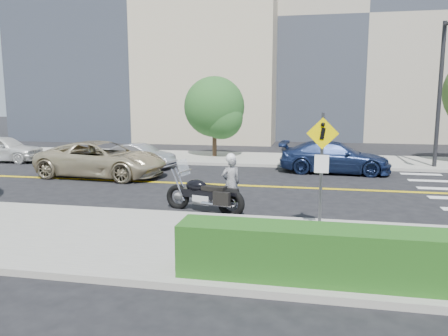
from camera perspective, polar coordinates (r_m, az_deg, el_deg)
ground_plane at (r=17.99m, az=-1.49°, el=-2.15°), size 120.00×120.00×0.00m
sidewalk_near at (r=11.01m, az=-10.31°, el=-9.15°), size 60.00×5.00×0.15m
sidewalk_far at (r=25.25m, az=2.30°, el=1.25°), size 60.00×5.00×0.15m
building_mid at (r=43.88m, az=17.35°, el=17.15°), size 18.00×14.00×20.00m
hedge at (r=8.64m, az=24.96°, el=-10.97°), size 9.00×0.90×1.00m
traffic_light at (r=23.12m, az=27.09°, el=10.99°), size 0.28×4.50×7.00m
pedestrian_sign at (r=11.00m, az=12.63°, el=0.85°), size 0.78×0.08×3.00m
motorcyclist at (r=13.81m, az=0.89°, el=-1.77°), size 0.74×0.66×1.80m
motorcycle at (r=13.52m, az=-2.58°, el=-2.43°), size 2.75×1.44×1.60m
suv at (r=20.33m, az=-15.63°, el=1.11°), size 6.00×3.13×1.61m
parked_car_white at (r=27.35m, az=-26.91°, el=2.28°), size 4.46×2.02×1.49m
parked_car_silver at (r=22.69m, az=-10.92°, el=1.57°), size 3.86×1.95×1.21m
parked_car_blue at (r=21.34m, az=14.21°, el=1.37°), size 5.24×2.35×1.49m
tree_far_a at (r=25.47m, az=-1.26°, el=7.98°), size 3.50×3.50×4.78m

